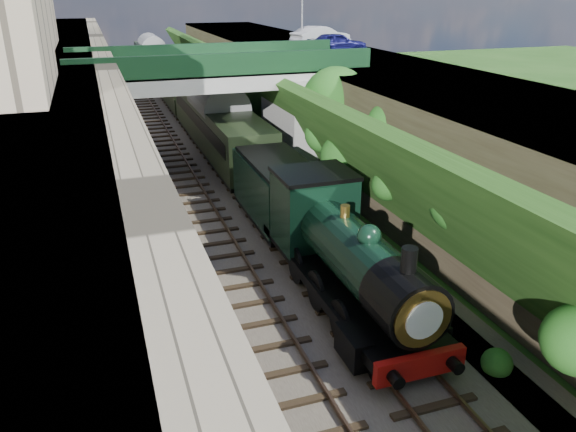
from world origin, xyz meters
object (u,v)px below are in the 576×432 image
Objects in this scene: car_silver at (321,37)px; tender at (278,194)px; road_bridge at (226,105)px; tree at (336,103)px; car_blue at (337,43)px; locomotive at (345,257)px.

tender is at bearing 137.60° from car_silver.
road_bridge is 9.21m from tender.
tree is (4.97, -4.43, 0.57)m from road_bridge.
car_blue is (3.54, 8.19, 2.28)m from tree.
tender is (-8.85, -17.01, -5.38)m from car_silver.
road_bridge is at bearing 138.26° from tree.
car_blue is (8.50, 3.75, 2.85)m from road_bridge.
road_bridge reaches higher than locomotive.
tender is (-8.25, -12.63, -5.31)m from car_blue.
car_blue is 0.66× the size of tender.
tree is 13.00m from locomotive.
locomotive is (-8.25, -19.99, -5.03)m from car_blue.
tree reaches higher than tender.
locomotive is 7.37m from tender.
road_bridge is 9.72m from car_blue.
road_bridge is 12.56m from car_silver.
car_blue reaches higher than tree.
car_blue is at bearing 67.57° from locomotive.
car_silver is at bearing 71.77° from tree.
car_silver is (9.11, 8.14, 2.92)m from road_bridge.
car_blue reaches higher than road_bridge.
car_blue is at bearing 157.24° from car_silver.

